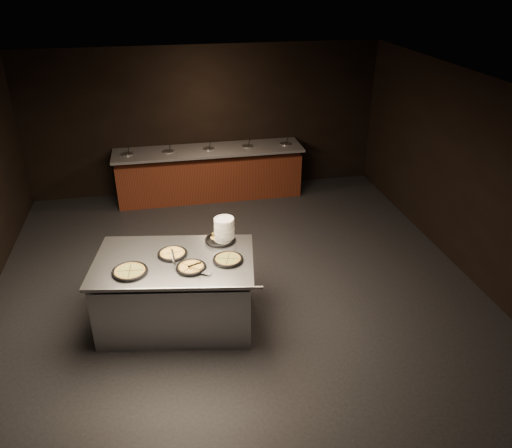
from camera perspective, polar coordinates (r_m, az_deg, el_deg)
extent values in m
cube|color=black|center=(7.20, -1.87, -8.44)|extent=(7.00, 8.00, 0.01)
cube|color=black|center=(5.97, -2.30, 14.74)|extent=(7.00, 8.00, 0.01)
cube|color=black|center=(10.18, -5.85, 11.67)|extent=(7.00, 0.01, 2.90)
cube|color=black|center=(7.76, 24.45, 4.06)|extent=(0.01, 8.00, 2.90)
cube|color=#602B16|center=(10.11, -5.31, 5.44)|extent=(3.60, 0.75, 0.85)
cube|color=slate|center=(9.92, -5.45, 8.37)|extent=(3.70, 0.83, 0.05)
cube|color=black|center=(10.26, -5.22, 3.44)|extent=(3.60, 0.69, 0.08)
cylinder|color=silver|center=(9.89, -14.48, 7.59)|extent=(0.22, 0.22, 0.08)
cylinder|color=olive|center=(9.89, -14.50, 7.72)|extent=(0.19, 0.19, 0.02)
cylinder|color=black|center=(9.84, -14.38, 8.17)|extent=(0.04, 0.10, 0.19)
cylinder|color=silver|center=(9.87, -9.96, 8.02)|extent=(0.22, 0.22, 0.08)
cylinder|color=olive|center=(9.87, -9.98, 8.15)|extent=(0.19, 0.19, 0.02)
cylinder|color=black|center=(9.82, -9.84, 8.60)|extent=(0.04, 0.10, 0.19)
cylinder|color=silver|center=(9.91, -5.45, 8.40)|extent=(0.22, 0.22, 0.08)
cylinder|color=olive|center=(9.91, -5.46, 8.53)|extent=(0.19, 0.19, 0.02)
cylinder|color=black|center=(9.86, -5.29, 8.97)|extent=(0.04, 0.10, 0.19)
cylinder|color=silver|center=(10.02, -0.99, 8.72)|extent=(0.22, 0.22, 0.08)
cylinder|color=olive|center=(10.01, -1.00, 8.85)|extent=(0.19, 0.19, 0.02)
cylinder|color=black|center=(9.97, -0.81, 9.29)|extent=(0.04, 0.10, 0.19)
cylinder|color=silver|center=(10.17, 3.36, 8.98)|extent=(0.22, 0.22, 0.08)
cylinder|color=olive|center=(10.17, 3.36, 9.12)|extent=(0.19, 0.19, 0.02)
cylinder|color=black|center=(10.13, 3.57, 9.55)|extent=(0.04, 0.10, 0.19)
cube|color=silver|center=(6.61, -9.06, -7.92)|extent=(2.08, 1.47, 0.86)
cube|color=silver|center=(6.33, -9.40, -4.20)|extent=(2.17, 1.56, 0.04)
cylinder|color=silver|center=(5.81, -9.08, -7.40)|extent=(1.97, 0.37, 0.04)
cylinder|color=white|center=(6.60, -3.64, -0.64)|extent=(0.27, 0.27, 0.32)
cylinder|color=black|center=(6.18, -14.21, -5.36)|extent=(0.41, 0.41, 0.01)
torus|color=black|center=(6.17, -14.23, -5.24)|extent=(0.43, 0.43, 0.04)
torus|color=olive|center=(6.17, -14.23, -5.22)|extent=(0.37, 0.37, 0.03)
cylinder|color=tan|center=(6.17, -14.23, -5.24)|extent=(0.33, 0.33, 0.02)
cube|color=black|center=(6.16, -14.24, -5.17)|extent=(0.04, 0.33, 0.00)
cube|color=black|center=(6.16, -14.24, -5.17)|extent=(0.33, 0.04, 0.00)
cylinder|color=black|center=(6.42, -9.52, -3.45)|extent=(0.36, 0.36, 0.01)
torus|color=black|center=(6.42, -9.53, -3.33)|extent=(0.38, 0.38, 0.04)
torus|color=olive|center=(6.41, -9.53, -3.31)|extent=(0.32, 0.32, 0.03)
cylinder|color=#F2CF58|center=(6.42, -9.53, -3.33)|extent=(0.28, 0.28, 0.02)
cube|color=black|center=(6.41, -9.54, -3.26)|extent=(0.04, 0.27, 0.00)
cube|color=black|center=(6.41, -9.54, -3.26)|extent=(0.27, 0.04, 0.00)
cylinder|color=black|center=(6.67, -4.11, -1.87)|extent=(0.38, 0.38, 0.01)
torus|color=black|center=(6.66, -4.11, -1.75)|extent=(0.41, 0.41, 0.04)
cylinder|color=black|center=(6.11, -7.42, -5.04)|extent=(0.35, 0.35, 0.01)
torus|color=black|center=(6.10, -7.43, -4.91)|extent=(0.37, 0.37, 0.04)
torus|color=olive|center=(6.10, -7.43, -4.90)|extent=(0.31, 0.31, 0.03)
cylinder|color=#F2CF58|center=(6.10, -7.43, -4.91)|extent=(0.27, 0.27, 0.02)
cube|color=black|center=(6.10, -7.43, -4.84)|extent=(0.19, 0.20, 0.00)
cube|color=black|center=(6.10, -7.43, -4.84)|extent=(0.20, 0.19, 0.00)
cylinder|color=black|center=(6.23, -3.21, -4.15)|extent=(0.36, 0.36, 0.01)
torus|color=black|center=(6.22, -3.21, -4.02)|extent=(0.38, 0.38, 0.04)
torus|color=olive|center=(6.22, -3.21, -4.01)|extent=(0.32, 0.32, 0.03)
cylinder|color=tan|center=(6.22, -3.21, -4.02)|extent=(0.28, 0.28, 0.02)
cube|color=black|center=(6.21, -3.21, -3.95)|extent=(0.08, 0.27, 0.00)
cube|color=black|center=(6.21, -3.21, -3.95)|extent=(0.27, 0.08, 0.00)
cube|color=silver|center=(6.36, -9.67, -3.66)|extent=(0.11, 0.13, 0.00)
cylinder|color=black|center=(6.18, -9.40, -3.77)|extent=(0.05, 0.21, 0.13)
cylinder|color=silver|center=(6.27, -9.53, -3.80)|extent=(0.03, 0.11, 0.08)
cube|color=silver|center=(5.99, -5.66, -5.52)|extent=(0.14, 0.13, 0.00)
cylinder|color=black|center=(6.01, -7.04, -4.63)|extent=(0.17, 0.13, 0.13)
cylinder|color=silver|center=(6.00, -6.34, -5.16)|extent=(0.09, 0.07, 0.08)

